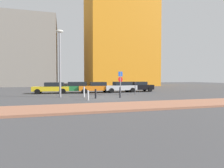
{
  "coord_description": "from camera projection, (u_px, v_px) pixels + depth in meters",
  "views": [
    {
      "loc": [
        -4.43,
        -17.26,
        1.95
      ],
      "look_at": [
        1.09,
        2.74,
        1.29
      ],
      "focal_mm": 29.28,
      "sensor_mm": 36.0,
      "label": 1
    }
  ],
  "objects": [
    {
      "name": "ground_plane",
      "position": [
        109.0,
        98.0,
        17.86
      ],
      "size": [
        120.0,
        120.0,
        0.0
      ],
      "primitive_type": "plane",
      "color": "#424244"
    },
    {
      "name": "sidewalk_brick",
      "position": [
        130.0,
        106.0,
        12.33
      ],
      "size": [
        40.0,
        3.38,
        0.14
      ],
      "primitive_type": "cube",
      "color": "#9E664C",
      "rests_on": "ground"
    },
    {
      "name": "parked_car_yellow",
      "position": [
        52.0,
        88.0,
        23.4
      ],
      "size": [
        4.58,
        2.17,
        1.42
      ],
      "color": "gold",
      "rests_on": "ground"
    },
    {
      "name": "parked_car_green",
      "position": [
        75.0,
        87.0,
        24.12
      ],
      "size": [
        4.69,
        2.35,
        1.46
      ],
      "color": "#237238",
      "rests_on": "ground"
    },
    {
      "name": "parked_car_orange",
      "position": [
        96.0,
        87.0,
        24.56
      ],
      "size": [
        4.46,
        2.08,
        1.44
      ],
      "color": "orange",
      "rests_on": "ground"
    },
    {
      "name": "parked_car_silver",
      "position": [
        121.0,
        87.0,
        25.39
      ],
      "size": [
        4.6,
        2.08,
        1.46
      ],
      "color": "#B7BABF",
      "rests_on": "ground"
    },
    {
      "name": "parked_car_black",
      "position": [
        138.0,
        86.0,
        26.38
      ],
      "size": [
        4.32,
        2.02,
        1.45
      ],
      "color": "black",
      "rests_on": "ground"
    },
    {
      "name": "parking_sign_post",
      "position": [
        120.0,
        80.0,
        21.2
      ],
      "size": [
        0.59,
        0.19,
        2.75
      ],
      "color": "gray",
      "rests_on": "ground"
    },
    {
      "name": "parking_meter",
      "position": [
        135.0,
        87.0,
        21.46
      ],
      "size": [
        0.18,
        0.14,
        1.5
      ],
      "color": "#4C4C51",
      "rests_on": "ground"
    },
    {
      "name": "street_lamp",
      "position": [
        60.0,
        58.0,
        18.49
      ],
      "size": [
        0.7,
        0.36,
        6.85
      ],
      "color": "gray",
      "rests_on": "ground"
    },
    {
      "name": "traffic_bollard_near",
      "position": [
        88.0,
        95.0,
        16.14
      ],
      "size": [
        0.17,
        0.17,
        0.88
      ],
      "primitive_type": "cylinder",
      "color": "#B7B7BC",
      "rests_on": "ground"
    },
    {
      "name": "traffic_bollard_mid",
      "position": [
        84.0,
        92.0,
        18.78
      ],
      "size": [
        0.17,
        0.17,
        1.07
      ],
      "primitive_type": "cylinder",
      "color": "#B7B7BC",
      "rests_on": "ground"
    },
    {
      "name": "traffic_bollard_far",
      "position": [
        96.0,
        94.0,
        17.54
      ],
      "size": [
        0.16,
        0.16,
        0.92
      ],
      "primitive_type": "cylinder",
      "color": "black",
      "rests_on": "ground"
    },
    {
      "name": "traffic_bollard_edge",
      "position": [
        120.0,
        93.0,
        18.12
      ],
      "size": [
        0.14,
        0.14,
        1.05
      ],
      "primitive_type": "cylinder",
      "color": "black",
      "rests_on": "ground"
    },
    {
      "name": "building_colorful_midrise",
      "position": [
        118.0,
        34.0,
        50.57
      ],
      "size": [
        16.93,
        16.98,
        28.27
      ],
      "primitive_type": "cube",
      "color": "orange",
      "rests_on": "ground"
    },
    {
      "name": "building_under_construction",
      "position": [
        30.0,
        53.0,
        47.03
      ],
      "size": [
        13.24,
        14.72,
        16.84
      ],
      "primitive_type": "cube",
      "color": "gray",
      "rests_on": "ground"
    }
  ]
}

